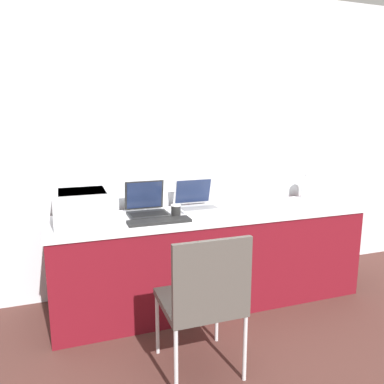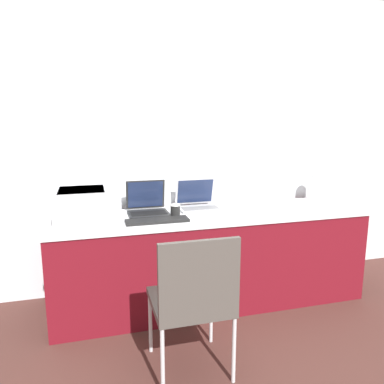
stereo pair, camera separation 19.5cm
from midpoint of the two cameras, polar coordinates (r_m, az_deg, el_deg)
The scene contains 10 objects.
ground_plane at distance 3.04m, azimuth 3.19°, elevation -18.69°, with size 14.00×14.00×0.00m, color #472823.
wall_back at distance 3.36m, azimuth -1.57°, elevation 7.56°, with size 8.00×0.05×2.60m.
table at distance 3.15m, azimuth 0.97°, elevation -9.92°, with size 2.53×0.68×0.76m.
printer at distance 2.87m, azimuth -18.25°, elevation -1.94°, with size 0.40×0.43×0.25m.
laptop_left at distance 3.03m, azimuth -8.70°, elevation -2.33°, with size 0.32×0.30×0.26m.
laptop_right at distance 3.19m, azimuth -1.03°, elevation -1.57°, with size 0.35×0.31×0.25m.
external_keyboard at distance 2.79m, azimuth -7.02°, elevation -4.46°, with size 0.47×0.14×0.02m.
coffee_cup at distance 2.94m, azimuth -4.38°, elevation -2.87°, with size 0.08×0.08×0.09m.
metal_pitcher at distance 3.71m, azimuth 15.76°, elevation 0.87°, with size 0.11×0.11×0.26m.
chair at distance 2.24m, azimuth -0.77°, elevation -15.52°, with size 0.45×0.45×0.89m.
Camera 1 is at (-1.11, -2.40, 1.52)m, focal length 35.00 mm.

